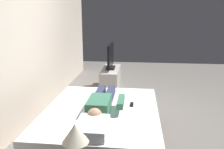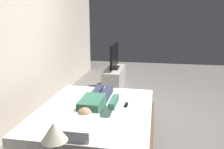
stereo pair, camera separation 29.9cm
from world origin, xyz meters
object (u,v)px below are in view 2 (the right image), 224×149
object	(u,v)px
tv	(114,57)
remote	(126,105)
lamp	(54,133)
person	(95,102)
tv_stand	(114,79)
bed	(95,127)
pillow	(80,127)

from	to	relation	value
tv	remote	bearing A→B (deg)	-166.37
lamp	remote	bearing A→B (deg)	-15.80
person	tv	size ratio (longest dim) A/B	1.43
tv_stand	lamp	xyz separation A→B (m)	(-3.87, -0.17, 0.60)
person	remote	size ratio (longest dim) A/B	8.40
tv_stand	person	bearing A→B (deg)	-176.03
bed	tv	world-z (taller)	tv
pillow	bed	bearing A→B (deg)	0.00
bed	tv	xyz separation A→B (m)	(2.58, 0.18, 0.52)
bed	pillow	world-z (taller)	pillow
person	lamp	bearing A→B (deg)	179.51
tv_stand	tv	bearing A→B (deg)	180.00
person	bed	bearing A→B (deg)	-179.76
pillow	lamp	world-z (taller)	lamp
bed	tv_stand	distance (m)	2.59
pillow	person	bearing A→B (deg)	0.01
pillow	remote	xyz separation A→B (m)	(0.85, -0.40, -0.05)
lamp	tv_stand	bearing A→B (deg)	2.45
lamp	pillow	bearing A→B (deg)	-1.06
bed	tv_stand	size ratio (longest dim) A/B	1.80
pillow	lamp	distance (m)	0.67
tv_stand	tv	world-z (taller)	tv
remote	tv_stand	bearing A→B (deg)	13.63
remote	tv	xyz separation A→B (m)	(2.40, 0.58, 0.24)
pillow	person	xyz separation A→B (m)	(0.70, 0.00, 0.02)
person	tv_stand	world-z (taller)	person
remote	lamp	world-z (taller)	lamp
tv	lamp	size ratio (longest dim) A/B	2.10
pillow	tv_stand	xyz separation A→B (m)	(3.25, 0.18, -0.35)
tv	bed	bearing A→B (deg)	-176.07
bed	pillow	distance (m)	0.75
bed	remote	xyz separation A→B (m)	(0.18, -0.40, 0.29)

